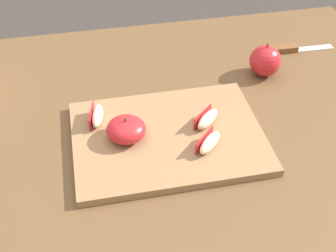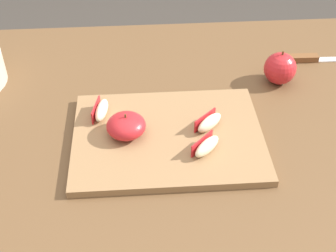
% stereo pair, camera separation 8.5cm
% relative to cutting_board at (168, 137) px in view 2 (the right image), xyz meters
% --- Properties ---
extents(dining_table, '(1.14, 0.83, 0.74)m').
position_rel_cutting_board_xyz_m(dining_table, '(-0.02, 0.03, -0.12)').
color(dining_table, brown).
rests_on(dining_table, ground_plane).
extents(cutting_board, '(0.35, 0.26, 0.02)m').
position_rel_cutting_board_xyz_m(cutting_board, '(0.00, 0.00, 0.00)').
color(cutting_board, olive).
rests_on(cutting_board, dining_table).
extents(apple_half_skin_up, '(0.07, 0.07, 0.05)m').
position_rel_cutting_board_xyz_m(apple_half_skin_up, '(-0.08, 0.01, 0.03)').
color(apple_half_skin_up, '#B21E23').
rests_on(apple_half_skin_up, cutting_board).
extents(apple_wedge_back, '(0.03, 0.06, 0.03)m').
position_rel_cutting_board_xyz_m(apple_wedge_back, '(-0.12, 0.06, 0.02)').
color(apple_wedge_back, beige).
rests_on(apple_wedge_back, cutting_board).
extents(apple_wedge_middle, '(0.06, 0.06, 0.03)m').
position_rel_cutting_board_xyz_m(apple_wedge_middle, '(0.06, -0.05, 0.02)').
color(apple_wedge_middle, beige).
rests_on(apple_wedge_middle, cutting_board).
extents(apple_wedge_front, '(0.06, 0.06, 0.03)m').
position_rel_cutting_board_xyz_m(apple_wedge_front, '(0.08, 0.01, 0.02)').
color(apple_wedge_front, beige).
rests_on(apple_wedge_front, cutting_board).
extents(paring_knife, '(0.16, 0.02, 0.01)m').
position_rel_cutting_board_xyz_m(paring_knife, '(0.34, 0.25, -0.00)').
color(paring_knife, silver).
rests_on(paring_knife, dining_table).
extents(whole_apple_crimson, '(0.07, 0.07, 0.08)m').
position_rel_cutting_board_xyz_m(whole_apple_crimson, '(0.25, 0.17, 0.03)').
color(whole_apple_crimson, '#B21E23').
rests_on(whole_apple_crimson, dining_table).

